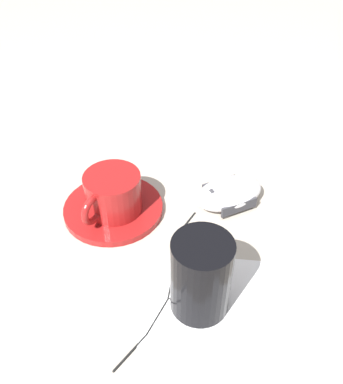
{
  "coord_description": "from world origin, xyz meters",
  "views": [
    {
      "loc": [
        0.39,
        -0.08,
        0.45
      ],
      "look_at": [
        -0.09,
        0.05,
        0.03
      ],
      "focal_mm": 40.0,
      "sensor_mm": 36.0,
      "label": 1
    }
  ],
  "objects_px": {
    "saucer": "(113,208)",
    "drinking_glass": "(201,276)",
    "coffee_cup": "(112,193)",
    "computer_mouse": "(229,193)"
  },
  "relations": [
    {
      "from": "saucer",
      "to": "drinking_glass",
      "type": "relative_size",
      "value": 1.42
    },
    {
      "from": "coffee_cup",
      "to": "computer_mouse",
      "type": "xyz_separation_m",
      "value": [
        0.02,
        0.18,
        -0.02
      ]
    },
    {
      "from": "computer_mouse",
      "to": "drinking_glass",
      "type": "bearing_deg",
      "value": -31.86
    },
    {
      "from": "saucer",
      "to": "drinking_glass",
      "type": "height_order",
      "value": "drinking_glass"
    },
    {
      "from": "coffee_cup",
      "to": "drinking_glass",
      "type": "relative_size",
      "value": 0.9
    },
    {
      "from": "computer_mouse",
      "to": "drinking_glass",
      "type": "xyz_separation_m",
      "value": [
        0.17,
        -0.1,
        0.04
      ]
    },
    {
      "from": "saucer",
      "to": "coffee_cup",
      "type": "xyz_separation_m",
      "value": [
        0.01,
        0.0,
        0.04
      ]
    },
    {
      "from": "saucer",
      "to": "coffee_cup",
      "type": "relative_size",
      "value": 1.58
    },
    {
      "from": "saucer",
      "to": "computer_mouse",
      "type": "bearing_deg",
      "value": 80.75
    },
    {
      "from": "saucer",
      "to": "drinking_glass",
      "type": "distance_m",
      "value": 0.22
    }
  ]
}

